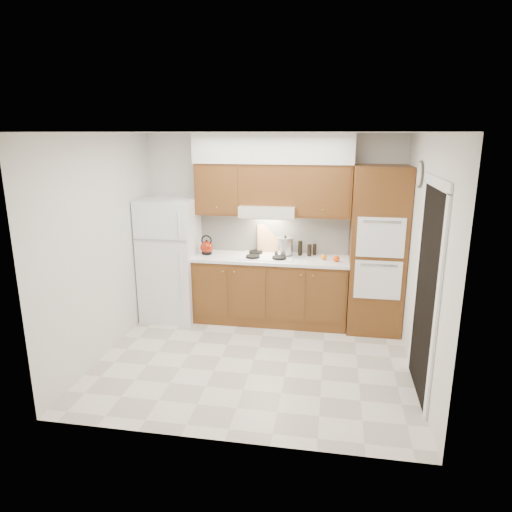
{
  "coord_description": "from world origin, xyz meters",
  "views": [
    {
      "loc": [
        0.84,
        -4.82,
        2.59
      ],
      "look_at": [
        -0.05,
        0.45,
        1.15
      ],
      "focal_mm": 32.0,
      "sensor_mm": 36.0,
      "label": 1
    }
  ],
  "objects": [
    {
      "name": "orange_near",
      "position": [
        0.91,
        1.1,
        0.98
      ],
      "size": [
        0.1,
        0.1,
        0.09
      ],
      "primitive_type": "sphere",
      "rotation": [
        0.0,
        0.0,
        0.08
      ],
      "color": "#EB510C",
      "rests_on": "countertop"
    },
    {
      "name": "floor",
      "position": [
        0.0,
        0.0,
        0.0
      ],
      "size": [
        3.6,
        3.6,
        0.0
      ],
      "primitive_type": "plane",
      "color": "beige",
      "rests_on": "ground"
    },
    {
      "name": "oven_cabinet",
      "position": [
        1.44,
        1.18,
        1.1
      ],
      "size": [
        0.7,
        0.65,
        2.2
      ],
      "primitive_type": "cube",
      "color": "brown",
      "rests_on": "floor"
    },
    {
      "name": "wall_right",
      "position": [
        1.8,
        0.0,
        1.3
      ],
      "size": [
        0.02,
        3.0,
        2.6
      ],
      "primitive_type": "cube",
      "color": "silver",
      "rests_on": "floor"
    },
    {
      "name": "soffit",
      "position": [
        0.03,
        1.32,
        2.4
      ],
      "size": [
        2.13,
        0.36,
        0.4
      ],
      "primitive_type": "cube",
      "color": "silver",
      "rests_on": "wall_back"
    },
    {
      "name": "orange_far",
      "position": [
        0.75,
        1.18,
        0.98
      ],
      "size": [
        0.1,
        0.1,
        0.08
      ],
      "primitive_type": "sphere",
      "rotation": [
        0.0,
        0.0,
        -0.4
      ],
      "color": "orange",
      "rests_on": "countertop"
    },
    {
      "name": "wall_left",
      "position": [
        -1.8,
        0.0,
        1.3
      ],
      "size": [
        0.02,
        3.0,
        2.6
      ],
      "primitive_type": "cube",
      "color": "silver",
      "rests_on": "floor"
    },
    {
      "name": "doorway",
      "position": [
        1.79,
        -0.35,
        1.05
      ],
      "size": [
        0.02,
        0.9,
        2.1
      ],
      "primitive_type": "cube",
      "color": "black",
      "rests_on": "floor"
    },
    {
      "name": "cooktop",
      "position": [
        -0.02,
        1.21,
        0.95
      ],
      "size": [
        0.74,
        0.5,
        0.01
      ],
      "primitive_type": "cube",
      "color": "white",
      "rests_on": "countertop"
    },
    {
      "name": "base_cabinets",
      "position": [
        0.02,
        1.2,
        0.45
      ],
      "size": [
        2.11,
        0.6,
        0.9
      ],
      "primitive_type": "cube",
      "color": "brown",
      "rests_on": "floor"
    },
    {
      "name": "kettle",
      "position": [
        -0.88,
        1.19,
        1.04
      ],
      "size": [
        0.22,
        0.22,
        0.18
      ],
      "primitive_type": "sphere",
      "rotation": [
        0.0,
        0.0,
        -0.22
      ],
      "color": "maroon",
      "rests_on": "countertop"
    },
    {
      "name": "countertop",
      "position": [
        0.03,
        1.19,
        0.92
      ],
      "size": [
        2.13,
        0.62,
        0.04
      ],
      "primitive_type": "cube",
      "color": "white",
      "rests_on": "base_cabinets"
    },
    {
      "name": "ceiling",
      "position": [
        0.0,
        0.0,
        2.6
      ],
      "size": [
        3.6,
        3.6,
        0.0
      ],
      "primitive_type": "plane",
      "color": "white",
      "rests_on": "wall_back"
    },
    {
      "name": "cutting_board",
      "position": [
        -0.05,
        1.45,
        1.14
      ],
      "size": [
        0.32,
        0.17,
        0.4
      ],
      "primitive_type": "cube",
      "rotation": [
        -0.21,
        0.0,
        0.22
      ],
      "color": "tan",
      "rests_on": "countertop"
    },
    {
      "name": "backsplash",
      "position": [
        0.02,
        1.49,
        1.22
      ],
      "size": [
        2.11,
        0.03,
        0.56
      ],
      "primitive_type": "cube",
      "color": "white",
      "rests_on": "countertop"
    },
    {
      "name": "upper_cab_right",
      "position": [
        0.72,
        1.33,
        1.85
      ],
      "size": [
        0.73,
        0.33,
        0.7
      ],
      "primitive_type": "cube",
      "color": "brown",
      "rests_on": "wall_back"
    },
    {
      "name": "condiment_c",
      "position": [
        0.55,
        1.34,
        1.02
      ],
      "size": [
        0.06,
        0.06,
        0.17
      ],
      "primitive_type": "cylinder",
      "rotation": [
        0.0,
        0.0,
        0.03
      ],
      "color": "black",
      "rests_on": "countertop"
    },
    {
      "name": "condiment_a",
      "position": [
        0.42,
        1.36,
        1.04
      ],
      "size": [
        0.07,
        0.07,
        0.21
      ],
      "primitive_type": "cylinder",
      "rotation": [
        0.0,
        0.0,
        0.19
      ],
      "color": "black",
      "rests_on": "countertop"
    },
    {
      "name": "wall_back",
      "position": [
        0.0,
        1.5,
        1.3
      ],
      "size": [
        3.6,
        0.02,
        2.6
      ],
      "primitive_type": "cube",
      "color": "silver",
      "rests_on": "floor"
    },
    {
      "name": "upper_cab_over_hood",
      "position": [
        -0.02,
        1.33,
        1.92
      ],
      "size": [
        0.75,
        0.33,
        0.55
      ],
      "primitive_type": "cube",
      "color": "brown",
      "rests_on": "range_hood"
    },
    {
      "name": "stock_pot",
      "position": [
        0.21,
        1.29,
        1.08
      ],
      "size": [
        0.26,
        0.26,
        0.22
      ],
      "primitive_type": "cylinder",
      "rotation": [
        0.0,
        0.0,
        0.22
      ],
      "color": "silver",
      "rests_on": "cooktop"
    },
    {
      "name": "fridge",
      "position": [
        -1.41,
        1.14,
        0.86
      ],
      "size": [
        0.75,
        0.72,
        1.72
      ],
      "primitive_type": "cube",
      "color": "white",
      "rests_on": "floor"
    },
    {
      "name": "condiment_b",
      "position": [
        0.61,
        1.41,
        1.02
      ],
      "size": [
        0.05,
        0.05,
        0.16
      ],
      "primitive_type": "cylinder",
      "rotation": [
        0.0,
        0.0,
        -0.06
      ],
      "color": "black",
      "rests_on": "countertop"
    },
    {
      "name": "wall_clock",
      "position": [
        1.79,
        0.55,
        2.15
      ],
      "size": [
        0.02,
        0.3,
        0.3
      ],
      "primitive_type": "cylinder",
      "rotation": [
        0.0,
        1.57,
        0.0
      ],
      "color": "#3F3833",
      "rests_on": "wall_right"
    },
    {
      "name": "upper_cab_left",
      "position": [
        -0.71,
        1.33,
        1.85
      ],
      "size": [
        0.63,
        0.33,
        0.7
      ],
      "primitive_type": "cube",
      "color": "brown",
      "rests_on": "wall_back"
    },
    {
      "name": "range_hood",
      "position": [
        -0.02,
        1.27,
        1.57
      ],
      "size": [
        0.75,
        0.45,
        0.15
      ],
      "primitive_type": "cube",
      "color": "silver",
      "rests_on": "wall_back"
    }
  ]
}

